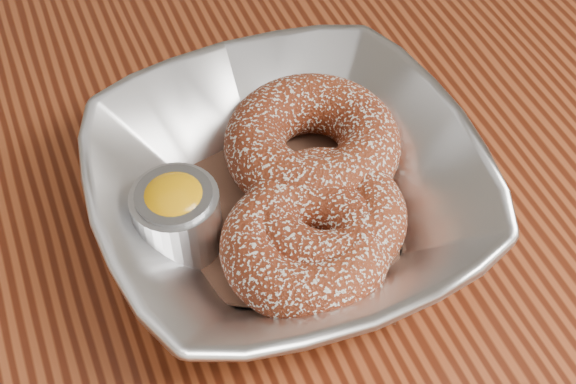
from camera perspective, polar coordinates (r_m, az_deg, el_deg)
name	(u,v)px	position (r m, az deg, el deg)	size (l,w,h in m)	color
table	(233,380)	(0.57, -3.91, -13.17)	(1.20, 0.80, 0.75)	maroon
serving_bowl	(288,193)	(0.50, 0.00, -0.04)	(0.24, 0.24, 0.06)	silver
parchment	(288,213)	(0.51, 0.00, -1.48)	(0.14, 0.14, 0.00)	brown
donut_back	(312,144)	(0.52, 1.73, 3.46)	(0.12, 0.12, 0.04)	maroon
donut_front	(305,246)	(0.48, 1.23, -3.86)	(0.10, 0.10, 0.04)	maroon
donut_extra	(324,216)	(0.49, 2.60, -1.72)	(0.10, 0.10, 0.04)	maroon
ramekin	(177,215)	(0.49, -7.90, -1.64)	(0.05, 0.05, 0.05)	silver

